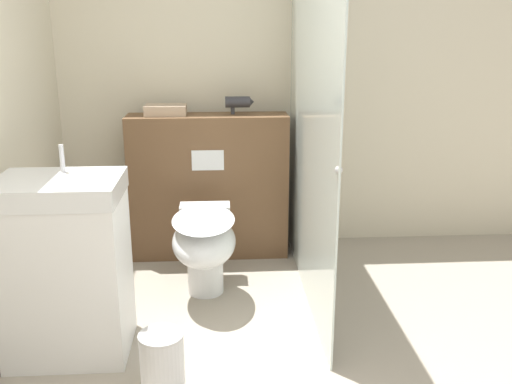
{
  "coord_description": "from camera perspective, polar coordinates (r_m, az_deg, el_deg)",
  "views": [
    {
      "loc": [
        -0.17,
        -1.9,
        1.65
      ],
      "look_at": [
        0.04,
        1.37,
        0.67
      ],
      "focal_mm": 40.0,
      "sensor_mm": 36.0,
      "label": 1
    }
  ],
  "objects": [
    {
      "name": "partition_panel",
      "position": [
        4.11,
        -4.73,
        0.56
      ],
      "size": [
        1.12,
        0.28,
        1.03
      ],
      "color": "brown",
      "rests_on": "ground_plane"
    },
    {
      "name": "hair_drier",
      "position": [
        4.01,
        -1.73,
        8.96
      ],
      "size": [
        0.2,
        0.08,
        0.12
      ],
      "color": "#2D2D33",
      "rests_on": "partition_panel"
    },
    {
      "name": "sink_vanity",
      "position": [
        3.04,
        -18.48,
        -7.17
      ],
      "size": [
        0.6,
        0.47,
        1.07
      ],
      "color": "white",
      "rests_on": "ground_plane"
    },
    {
      "name": "waste_bin",
      "position": [
        2.76,
        -9.35,
        -16.54
      ],
      "size": [
        0.21,
        0.21,
        0.3
      ],
      "color": "silver",
      "rests_on": "ground_plane"
    },
    {
      "name": "toilet",
      "position": [
        3.51,
        -5.19,
        -5.09
      ],
      "size": [
        0.38,
        0.71,
        0.54
      ],
      "color": "white",
      "rests_on": "ground_plane"
    },
    {
      "name": "shower_glass",
      "position": [
        3.39,
        5.37,
        6.52
      ],
      "size": [
        0.04,
        1.78,
        2.12
      ],
      "color": "silver",
      "rests_on": "ground_plane"
    },
    {
      "name": "wall_back",
      "position": [
        4.24,
        -1.4,
        11.21
      ],
      "size": [
        8.0,
        0.06,
        2.5
      ],
      "color": "beige",
      "rests_on": "ground_plane"
    },
    {
      "name": "folded_towel",
      "position": [
        4.03,
        -9.02,
        8.11
      ],
      "size": [
        0.28,
        0.18,
        0.07
      ],
      "color": "tan",
      "rests_on": "partition_panel"
    }
  ]
}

